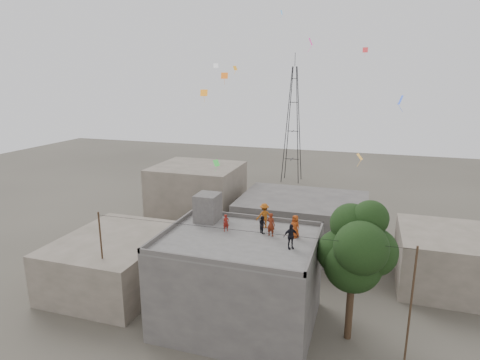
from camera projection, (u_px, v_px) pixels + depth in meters
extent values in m
plane|color=#3F3B34|center=(239.00, 322.00, 27.44)|extent=(140.00, 140.00, 0.00)
cube|color=#4A4845|center=(239.00, 282.00, 26.70)|extent=(10.00, 8.00, 6.00)
cube|color=#595653|center=(239.00, 239.00, 25.96)|extent=(10.00, 8.00, 0.10)
cube|color=#4A4845|center=(255.00, 217.00, 29.53)|extent=(10.00, 0.15, 0.30)
cube|color=#4A4845|center=(217.00, 262.00, 22.29)|extent=(10.00, 0.15, 0.30)
cube|color=#4A4845|center=(315.00, 246.00, 24.44)|extent=(0.15, 8.00, 0.30)
cube|color=#4A4845|center=(170.00, 228.00, 27.38)|extent=(0.15, 8.00, 0.30)
cube|color=#4A4845|center=(208.00, 207.00, 29.05)|extent=(1.60, 1.80, 2.00)
cube|color=#655D50|center=(116.00, 261.00, 32.07)|extent=(8.00, 10.00, 4.00)
cube|color=#4A4845|center=(302.00, 223.00, 39.15)|extent=(12.00, 9.00, 5.00)
cube|color=#655D50|center=(198.00, 197.00, 44.32)|extent=(9.00, 8.00, 7.00)
cube|color=#655D50|center=(444.00, 259.00, 31.96)|extent=(7.00, 8.00, 4.40)
cylinder|color=black|center=(349.00, 310.00, 25.27)|extent=(0.44, 0.44, 4.00)
cylinder|color=black|center=(354.00, 287.00, 24.92)|extent=(0.64, 0.91, 2.14)
sphere|color=black|center=(353.00, 263.00, 24.48)|extent=(3.60, 3.60, 3.60)
sphere|color=black|center=(373.00, 252.00, 24.24)|extent=(3.00, 3.00, 3.00)
sphere|color=black|center=(339.00, 252.00, 25.11)|extent=(2.80, 2.80, 2.80)
sphere|color=black|center=(361.00, 248.00, 23.28)|extent=(3.20, 3.20, 3.20)
sphere|color=black|center=(351.00, 224.00, 24.86)|extent=(2.60, 2.60, 2.60)
sphere|color=black|center=(370.00, 218.00, 24.11)|extent=(2.20, 2.20, 2.20)
cylinder|color=black|center=(103.00, 262.00, 27.98)|extent=(0.12, 0.12, 7.40)
cylinder|color=black|center=(411.00, 307.00, 22.48)|extent=(0.12, 0.12, 7.40)
cylinder|color=black|center=(240.00, 230.00, 24.37)|extent=(20.00, 0.52, 0.02)
cylinder|color=black|center=(287.00, 126.00, 62.80)|extent=(1.27, 1.27, 18.01)
cylinder|color=black|center=(297.00, 126.00, 62.30)|extent=(1.27, 1.27, 18.01)
cylinder|color=black|center=(299.00, 125.00, 63.86)|extent=(1.27, 1.27, 18.01)
cylinder|color=black|center=(289.00, 125.00, 64.37)|extent=(1.27, 1.27, 18.01)
cube|color=black|center=(292.00, 159.00, 64.66)|extent=(2.36, 0.08, 0.08)
cube|color=black|center=(292.00, 159.00, 64.66)|extent=(0.08, 2.36, 0.08)
cube|color=black|center=(293.00, 131.00, 63.55)|extent=(1.81, 0.08, 0.08)
cube|color=black|center=(293.00, 131.00, 63.55)|extent=(0.08, 1.81, 0.08)
cube|color=black|center=(294.00, 102.00, 62.45)|extent=(1.26, 0.08, 0.08)
cube|color=black|center=(294.00, 102.00, 62.45)|extent=(0.08, 1.26, 0.08)
cube|color=black|center=(294.00, 79.00, 61.57)|extent=(0.82, 0.08, 0.08)
cube|color=black|center=(294.00, 79.00, 61.57)|extent=(0.08, 0.82, 0.08)
cylinder|color=black|center=(295.00, 60.00, 60.88)|extent=(0.08, 0.08, 2.00)
imported|color=maroon|center=(271.00, 224.00, 26.23)|extent=(0.66, 0.52, 1.58)
imported|color=#9F3B12|center=(295.00, 226.00, 26.00)|extent=(0.88, 0.80, 1.51)
imported|color=black|center=(262.00, 224.00, 26.79)|extent=(0.72, 0.73, 1.19)
imported|color=black|center=(291.00, 236.00, 24.26)|extent=(0.98, 0.81, 1.57)
imported|color=#9F4D12|center=(264.00, 216.00, 27.66)|extent=(1.31, 1.15, 1.75)
imported|color=maroon|center=(226.00, 223.00, 27.10)|extent=(0.51, 0.49, 1.18)
plane|color=orange|center=(204.00, 93.00, 28.26)|extent=(0.55, 0.35, 0.45)
plane|color=#FF28A5|center=(311.00, 42.00, 29.39)|extent=(0.38, 0.60, 0.51)
plane|color=#FFA827|center=(235.00, 68.00, 33.77)|extent=(0.43, 0.34, 0.36)
plane|color=blue|center=(401.00, 100.00, 23.13)|extent=(0.24, 0.56, 0.52)
plane|color=white|center=(216.00, 66.00, 36.68)|extent=(0.48, 0.33, 0.39)
plane|color=green|center=(216.00, 163.00, 27.68)|extent=(0.40, 0.52, 0.42)
plane|color=#E6363C|center=(365.00, 50.00, 31.52)|extent=(0.41, 0.14, 0.38)
plane|color=orange|center=(224.00, 76.00, 26.04)|extent=(0.49, 0.32, 0.39)
plane|color=#51A9F5|center=(282.00, 12.00, 34.42)|extent=(0.12, 0.38, 0.36)
plane|color=gold|center=(360.00, 157.00, 25.62)|extent=(0.42, 0.55, 0.38)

